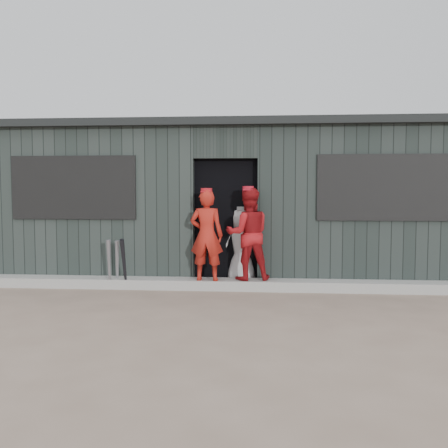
# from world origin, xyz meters

# --- Properties ---
(ground) EXTENTS (80.00, 80.00, 0.00)m
(ground) POSITION_xyz_m (0.00, 0.00, 0.00)
(ground) COLOR #745F50
(ground) RESTS_ON ground
(curb) EXTENTS (8.00, 0.36, 0.15)m
(curb) POSITION_xyz_m (0.00, 1.82, 0.07)
(curb) COLOR gray
(curb) RESTS_ON ground
(bat_left) EXTENTS (0.14, 0.25, 0.75)m
(bat_left) POSITION_xyz_m (-1.64, 1.74, 0.38)
(bat_left) COLOR gray
(bat_left) RESTS_ON ground
(bat_mid) EXTENTS (0.09, 0.18, 0.77)m
(bat_mid) POSITION_xyz_m (-1.73, 1.63, 0.39)
(bat_mid) COLOR gray
(bat_mid) RESTS_ON ground
(bat_right) EXTENTS (0.09, 0.34, 0.80)m
(bat_right) POSITION_xyz_m (-1.49, 1.59, 0.40)
(bat_right) COLOR black
(bat_right) RESTS_ON ground
(player_red_left) EXTENTS (0.51, 0.35, 1.37)m
(player_red_left) POSITION_xyz_m (-0.26, 1.73, 0.83)
(player_red_left) COLOR #A81E14
(player_red_left) RESTS_ON curb
(player_red_right) EXTENTS (0.76, 0.64, 1.40)m
(player_red_right) POSITION_xyz_m (0.36, 1.85, 0.85)
(player_red_right) COLOR maroon
(player_red_right) RESTS_ON curb
(player_grey_back) EXTENTS (0.63, 0.43, 1.23)m
(player_grey_back) POSITION_xyz_m (0.25, 2.19, 0.61)
(player_grey_back) COLOR #B5B5B5
(player_grey_back) RESTS_ON ground
(dugout) EXTENTS (8.30, 3.30, 2.62)m
(dugout) POSITION_xyz_m (-0.00, 3.50, 1.29)
(dugout) COLOR black
(dugout) RESTS_ON ground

